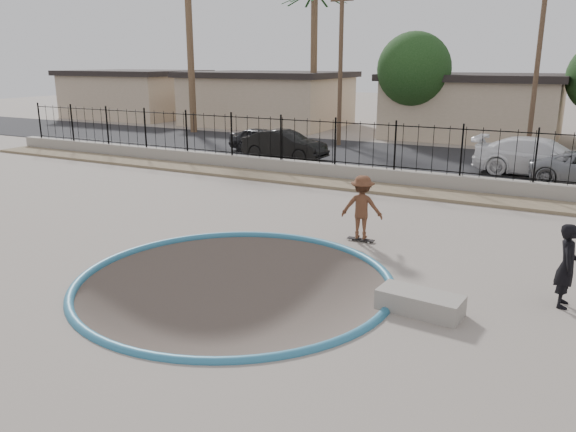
% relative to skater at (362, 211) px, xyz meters
% --- Properties ---
extents(ground, '(120.00, 120.00, 2.20)m').
position_rel_skater_xyz_m(ground, '(-1.42, 9.00, -1.95)').
color(ground, slate).
rests_on(ground, ground).
extents(bowl_pit, '(6.84, 6.84, 1.80)m').
position_rel_skater_xyz_m(bowl_pit, '(-1.42, -4.00, -0.85)').
color(bowl_pit, '#463D35').
rests_on(bowl_pit, ground).
extents(coping_ring, '(7.04, 7.04, 0.20)m').
position_rel_skater_xyz_m(coping_ring, '(-1.42, -4.00, -0.85)').
color(coping_ring, teal).
rests_on(coping_ring, ground).
extents(rock_strip, '(42.00, 1.60, 0.11)m').
position_rel_skater_xyz_m(rock_strip, '(-1.42, 6.20, -0.79)').
color(rock_strip, '#857057').
rests_on(rock_strip, ground).
extents(retaining_wall, '(42.00, 0.45, 0.60)m').
position_rel_skater_xyz_m(retaining_wall, '(-1.42, 7.30, -0.55)').
color(retaining_wall, gray).
rests_on(retaining_wall, ground).
extents(fence, '(40.00, 0.04, 1.80)m').
position_rel_skater_xyz_m(fence, '(-1.42, 7.30, 0.65)').
color(fence, black).
rests_on(fence, retaining_wall).
extents(street, '(90.00, 8.00, 0.04)m').
position_rel_skater_xyz_m(street, '(-1.42, 14.00, -0.83)').
color(street, black).
rests_on(street, ground).
extents(house_west_far, '(10.60, 8.60, 3.90)m').
position_rel_skater_xyz_m(house_west_far, '(-29.42, 23.50, 1.12)').
color(house_west_far, tan).
rests_on(house_west_far, ground).
extents(house_west, '(11.60, 8.60, 3.90)m').
position_rel_skater_xyz_m(house_west, '(-16.42, 23.50, 1.12)').
color(house_west, tan).
rests_on(house_west, ground).
extents(house_center, '(10.60, 8.60, 3.90)m').
position_rel_skater_xyz_m(house_center, '(-1.42, 23.50, 1.12)').
color(house_center, tan).
rests_on(house_center, ground).
extents(palm_left, '(2.30, 2.30, 11.30)m').
position_rel_skater_xyz_m(palm_left, '(-18.42, 17.00, 7.10)').
color(palm_left, brown).
rests_on(palm_left, ground).
extents(palm_mid, '(2.30, 2.30, 9.30)m').
position_rel_skater_xyz_m(palm_mid, '(-11.42, 21.00, 5.84)').
color(palm_mid, brown).
rests_on(palm_mid, ground).
extents(utility_pole_left, '(1.70, 0.24, 9.00)m').
position_rel_skater_xyz_m(utility_pole_left, '(-7.42, 16.00, 3.85)').
color(utility_pole_left, '#473323').
rests_on(utility_pole_left, ground).
extents(utility_pole_mid, '(1.70, 0.24, 9.50)m').
position_rel_skater_xyz_m(utility_pole_mid, '(2.58, 16.00, 4.11)').
color(utility_pole_mid, '#473323').
rests_on(utility_pole_mid, ground).
extents(street_tree_left, '(4.32, 4.32, 6.36)m').
position_rel_skater_xyz_m(street_tree_left, '(-4.42, 20.00, 3.34)').
color(street_tree_left, '#473323').
rests_on(street_tree_left, ground).
extents(skater, '(1.20, 0.83, 1.70)m').
position_rel_skater_xyz_m(skater, '(0.00, 0.00, 0.00)').
color(skater, brown).
rests_on(skater, ground).
extents(skateboard, '(0.74, 0.19, 0.06)m').
position_rel_skater_xyz_m(skateboard, '(-0.00, 0.00, -0.80)').
color(skateboard, black).
rests_on(skateboard, ground).
extents(videographer, '(0.42, 0.63, 1.68)m').
position_rel_skater_xyz_m(videographer, '(4.99, -2.00, -0.01)').
color(videographer, black).
rests_on(videographer, ground).
extents(concrete_ledge, '(1.66, 0.84, 0.40)m').
position_rel_skater_xyz_m(concrete_ledge, '(2.58, -3.63, -0.65)').
color(concrete_ledge, gray).
rests_on(concrete_ledge, ground).
extents(car_a, '(3.84, 1.86, 1.26)m').
position_rel_skater_xyz_m(car_a, '(-9.98, 11.80, -0.18)').
color(car_a, black).
rests_on(car_a, street).
extents(car_b, '(4.26, 1.62, 1.39)m').
position_rel_skater_xyz_m(car_b, '(-7.92, 10.40, -0.12)').
color(car_b, black).
rests_on(car_b, street).
extents(car_c, '(5.53, 2.56, 1.56)m').
position_rel_skater_xyz_m(car_c, '(3.48, 11.65, -0.03)').
color(car_c, white).
rests_on(car_c, street).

